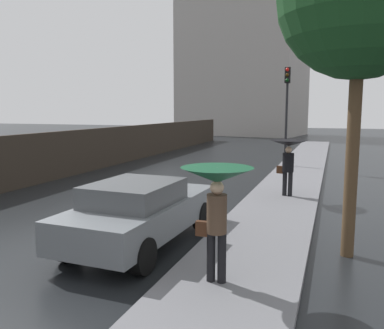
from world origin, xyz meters
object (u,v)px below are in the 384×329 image
(pedestrian_with_umbrella_far, at_px, (288,151))
(traffic_light, at_px, (287,99))
(pedestrian_with_umbrella_near, at_px, (217,188))
(car_grey_mid_road, at_px, (141,211))

(pedestrian_with_umbrella_far, distance_m, traffic_light, 7.51)
(pedestrian_with_umbrella_far, xyz_separation_m, traffic_light, (-0.91, 7.22, 1.83))
(pedestrian_with_umbrella_near, xyz_separation_m, traffic_light, (-0.57, 14.24, 1.75))
(car_grey_mid_road, xyz_separation_m, pedestrian_with_umbrella_far, (2.47, 5.45, 0.84))
(pedestrian_with_umbrella_near, relative_size, traffic_light, 0.39)
(pedestrian_with_umbrella_near, bearing_deg, traffic_light, -89.02)
(pedestrian_with_umbrella_near, height_order, traffic_light, traffic_light)
(pedestrian_with_umbrella_near, bearing_deg, pedestrian_with_umbrella_far, -94.08)
(car_grey_mid_road, relative_size, pedestrian_with_umbrella_near, 2.39)
(pedestrian_with_umbrella_near, height_order, pedestrian_with_umbrella_far, pedestrian_with_umbrella_near)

